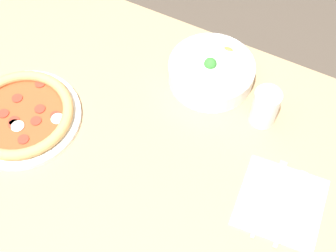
% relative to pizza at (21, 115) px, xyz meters
% --- Properties ---
extents(ground_plane, '(8.00, 8.00, 0.00)m').
position_rel_pizza_xyz_m(ground_plane, '(0.19, 0.08, -0.78)').
color(ground_plane, '#4C4238').
extents(dining_table, '(1.27, 0.78, 0.76)m').
position_rel_pizza_xyz_m(dining_table, '(0.19, 0.08, -0.13)').
color(dining_table, tan).
rests_on(dining_table, ground_plane).
extents(pizza, '(0.28, 0.28, 0.04)m').
position_rel_pizza_xyz_m(pizza, '(0.00, 0.00, 0.00)').
color(pizza, white).
rests_on(pizza, dining_table).
extents(bowl, '(0.22, 0.22, 0.07)m').
position_rel_pizza_xyz_m(bowl, '(0.35, 0.32, 0.01)').
color(bowl, white).
rests_on(bowl, dining_table).
extents(napkin, '(0.20, 0.20, 0.00)m').
position_rel_pizza_xyz_m(napkin, '(0.63, 0.08, -0.02)').
color(napkin, white).
rests_on(napkin, dining_table).
extents(fork, '(0.01, 0.20, 0.00)m').
position_rel_pizza_xyz_m(fork, '(0.60, 0.08, -0.01)').
color(fork, silver).
rests_on(fork, napkin).
extents(knife, '(0.02, 0.19, 0.01)m').
position_rel_pizza_xyz_m(knife, '(0.65, 0.07, -0.01)').
color(knife, silver).
rests_on(knife, napkin).
extents(glass, '(0.06, 0.06, 0.10)m').
position_rel_pizza_xyz_m(glass, '(0.51, 0.27, 0.03)').
color(glass, silver).
rests_on(glass, dining_table).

